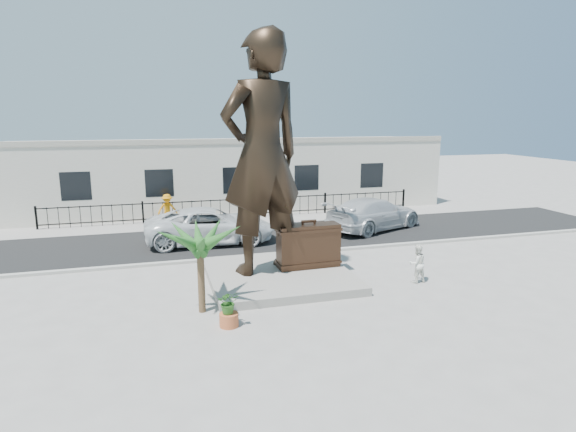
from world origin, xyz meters
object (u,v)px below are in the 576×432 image
(statue, at_px, (262,155))
(tourist, at_px, (417,263))
(suitcase, at_px, (308,246))
(car_white, at_px, (210,225))

(statue, relative_size, tourist, 6.06)
(suitcase, distance_m, car_white, 6.53)
(statue, distance_m, tourist, 6.92)
(statue, xyz_separation_m, tourist, (5.33, -2.01, -3.94))
(suitcase, relative_size, tourist, 1.66)
(statue, xyz_separation_m, car_white, (-1.29, 5.72, -3.79))
(suitcase, xyz_separation_m, tourist, (3.55, -1.97, -0.42))
(car_white, bearing_deg, suitcase, -149.49)
(suitcase, bearing_deg, car_white, 116.37)
(statue, distance_m, car_white, 6.98)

